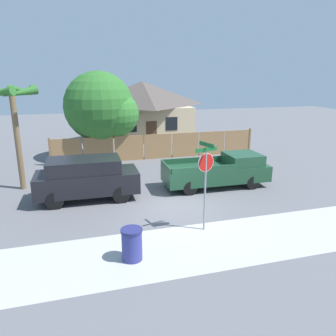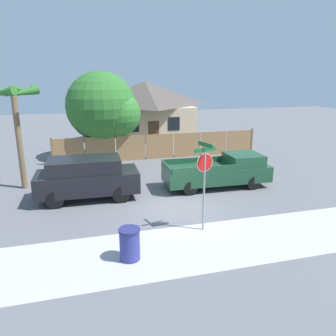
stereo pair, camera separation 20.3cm
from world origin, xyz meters
name	(u,v)px [view 2 (the right image)]	position (x,y,z in m)	size (l,w,h in m)	color
ground_plane	(174,206)	(0.00, 0.00, 0.00)	(80.00, 80.00, 0.00)	slate
sidewalk_strip	(204,245)	(0.00, -3.60, 0.00)	(36.00, 3.20, 0.01)	#B2B2AD
wooden_fence	(160,146)	(1.49, 8.64, 0.86)	(14.29, 0.12, 1.81)	#997047
house	(145,109)	(2.07, 16.40, 2.65)	(8.27, 7.22, 5.11)	beige
oak_tree	(105,108)	(-2.06, 9.67, 3.47)	(4.92, 4.68, 5.92)	brown
palm_tree	(14,101)	(-6.74, 4.39, 4.42)	(2.56, 2.76, 5.16)	brown
red_suv	(87,177)	(-3.63, 1.96, 1.06)	(4.68, 2.06, 1.96)	black
orange_pickup	(220,171)	(3.06, 1.95, 0.83)	(5.44, 2.03, 1.68)	#1E472D
stop_sign	(205,172)	(0.40, -2.49, 2.26)	(0.90, 0.81, 3.33)	gray
trash_bin	(130,244)	(-2.56, -3.80, 0.53)	(0.68, 0.68, 1.04)	navy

